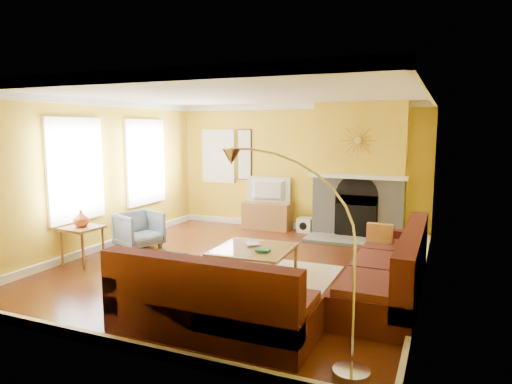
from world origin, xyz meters
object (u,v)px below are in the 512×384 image
at_px(media_console, 268,216).
at_px(side_table, 83,245).
at_px(armchair, 139,230).
at_px(sectional_sofa, 294,262).
at_px(coffee_table, 253,262).
at_px(arc_lamp, 295,261).

bearing_deg(media_console, side_table, -116.57).
xyz_separation_m(armchair, side_table, (-0.20, -1.20, -0.03)).
bearing_deg(side_table, armchair, 80.54).
bearing_deg(armchair, sectional_sofa, -87.99).
bearing_deg(media_console, coffee_table, -72.12).
relative_size(sectional_sofa, arc_lamp, 1.86).
bearing_deg(sectional_sofa, side_table, 180.00).
distance_m(sectional_sofa, armchair, 3.61).
xyz_separation_m(sectional_sofa, side_table, (-3.60, 0.00, -0.14)).
height_order(sectional_sofa, media_console, sectional_sofa).
bearing_deg(armchair, side_table, -168.01).
bearing_deg(armchair, media_console, -12.24).
distance_m(sectional_sofa, arc_lamp, 1.87).
bearing_deg(side_table, media_console, 63.43).
bearing_deg(coffee_table, armchair, 164.93).
bearing_deg(sectional_sofa, media_console, 116.57).
relative_size(coffee_table, arc_lamp, 0.55).
bearing_deg(arc_lamp, armchair, 143.79).
height_order(coffee_table, side_table, side_table).
relative_size(sectional_sofa, side_table, 6.05).
xyz_separation_m(sectional_sofa, arc_lamp, (0.56, -1.70, 0.54)).
xyz_separation_m(media_console, arc_lamp, (2.36, -5.30, 0.71)).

